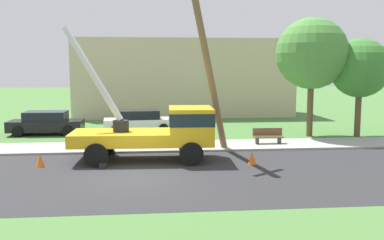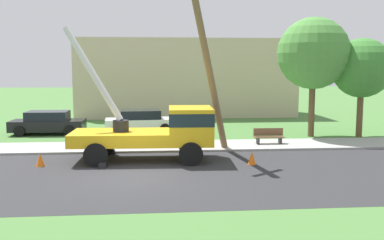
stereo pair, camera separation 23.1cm
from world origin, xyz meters
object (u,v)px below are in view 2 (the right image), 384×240
(parked_sedan_white, at_px, (141,121))
(leaning_utility_pole, at_px, (207,61))
(roadside_tree_near, at_px, (313,54))
(traffic_cone_behind, at_px, (40,160))
(utility_truck, at_px, (161,129))
(traffic_cone_ahead, at_px, (252,158))
(parked_sedan_black, at_px, (48,123))
(roadside_tree_far, at_px, (362,68))
(park_bench, at_px, (269,137))

(parked_sedan_white, bearing_deg, leaning_utility_pole, -64.58)
(roadside_tree_near, bearing_deg, traffic_cone_behind, -154.70)
(utility_truck, distance_m, leaning_utility_pole, 3.91)
(traffic_cone_ahead, distance_m, parked_sedan_white, 10.83)
(leaning_utility_pole, distance_m, traffic_cone_behind, 8.62)
(parked_sedan_black, bearing_deg, roadside_tree_far, -7.83)
(traffic_cone_behind, bearing_deg, roadside_tree_near, 25.30)
(roadside_tree_near, relative_size, roadside_tree_far, 1.21)
(utility_truck, bearing_deg, parked_sedan_white, 98.07)
(roadside_tree_near, bearing_deg, utility_truck, -147.14)
(parked_sedan_white, bearing_deg, roadside_tree_far, -12.41)
(park_bench, bearing_deg, leaning_utility_pole, -151.55)
(parked_sedan_black, bearing_deg, utility_truck, -49.54)
(traffic_cone_ahead, distance_m, traffic_cone_behind, 8.91)
(utility_truck, bearing_deg, traffic_cone_ahead, -18.33)
(parked_sedan_white, bearing_deg, parked_sedan_black, -177.06)
(leaning_utility_pole, height_order, roadside_tree_far, leaning_utility_pole)
(roadside_tree_far, bearing_deg, traffic_cone_ahead, -139.90)
(traffic_cone_ahead, relative_size, roadside_tree_far, 0.10)
(leaning_utility_pole, xyz_separation_m, park_bench, (3.52, 1.91, -3.94))
(roadside_tree_far, bearing_deg, park_bench, -159.02)
(park_bench, relative_size, roadside_tree_far, 0.28)
(traffic_cone_behind, height_order, roadside_tree_near, roadside_tree_near)
(park_bench, bearing_deg, parked_sedan_white, 143.02)
(leaning_utility_pole, xyz_separation_m, traffic_cone_ahead, (1.62, -2.49, -4.13))
(park_bench, xyz_separation_m, roadside_tree_near, (3.28, 2.68, 4.43))
(utility_truck, distance_m, parked_sedan_white, 8.44)
(leaning_utility_pole, relative_size, park_bench, 5.38)
(roadside_tree_far, bearing_deg, traffic_cone_behind, -159.52)
(utility_truck, xyz_separation_m, leaning_utility_pole, (2.20, 1.22, 3.00))
(roadside_tree_near, bearing_deg, leaning_utility_pole, -145.98)
(parked_sedan_white, bearing_deg, utility_truck, -81.93)
(utility_truck, xyz_separation_m, roadside_tree_far, (11.82, 5.47, 2.63))
(roadside_tree_far, bearing_deg, parked_sedan_black, 172.17)
(traffic_cone_ahead, distance_m, park_bench, 4.79)
(traffic_cone_behind, xyz_separation_m, roadside_tree_far, (16.90, 6.31, 3.76))
(traffic_cone_behind, bearing_deg, leaning_utility_pole, 15.83)
(parked_sedan_black, relative_size, roadside_tree_near, 0.63)
(traffic_cone_ahead, height_order, traffic_cone_behind, same)
(parked_sedan_white, height_order, park_bench, parked_sedan_white)
(utility_truck, xyz_separation_m, park_bench, (5.72, 3.13, -0.95))
(utility_truck, xyz_separation_m, roadside_tree_near, (9.00, 5.81, 3.49))
(utility_truck, relative_size, parked_sedan_black, 1.53)
(leaning_utility_pole, relative_size, roadside_tree_near, 1.23)
(utility_truck, relative_size, park_bench, 4.22)
(parked_sedan_black, relative_size, roadside_tree_far, 0.76)
(traffic_cone_behind, height_order, parked_sedan_black, parked_sedan_black)
(utility_truck, height_order, traffic_cone_behind, utility_truck)
(leaning_utility_pole, bearing_deg, park_bench, 28.45)
(parked_sedan_white, distance_m, roadside_tree_far, 13.72)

